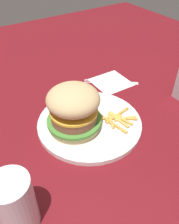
# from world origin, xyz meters

# --- Properties ---
(ground_plane) EXTENTS (1.60, 1.60, 0.00)m
(ground_plane) POSITION_xyz_m (0.00, 0.00, 0.00)
(ground_plane) COLOR maroon
(plate) EXTENTS (0.26, 0.26, 0.01)m
(plate) POSITION_xyz_m (0.02, -0.01, 0.01)
(plate) COLOR white
(plate) RESTS_ON ground_plane
(sandwich) EXTENTS (0.13, 0.13, 0.11)m
(sandwich) POSITION_xyz_m (0.02, -0.06, 0.07)
(sandwich) COLOR tan
(sandwich) RESTS_ON plate
(fries_pile) EXTENTS (0.11, 0.09, 0.01)m
(fries_pile) POSITION_xyz_m (0.06, 0.05, 0.02)
(fries_pile) COLOR gold
(fries_pile) RESTS_ON plate
(napkin) EXTENTS (0.11, 0.11, 0.00)m
(napkin) POSITION_xyz_m (-0.11, 0.15, 0.00)
(napkin) COLOR white
(napkin) RESTS_ON ground_plane
(fork) EXTENTS (0.12, 0.14, 0.00)m
(fork) POSITION_xyz_m (-0.11, 0.15, 0.00)
(fork) COLOR silver
(fork) RESTS_ON napkin
(drink_glass) EXTENTS (0.07, 0.07, 0.11)m
(drink_glass) POSITION_xyz_m (0.16, -0.25, 0.05)
(drink_glass) COLOR silver
(drink_glass) RESTS_ON ground_plane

